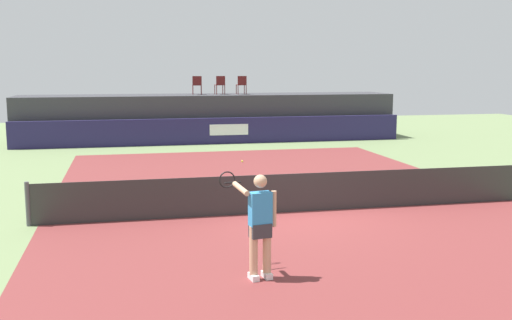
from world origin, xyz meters
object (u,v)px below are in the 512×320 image
Objects in this scene: net_post_near at (28,204)px; tennis_player at (259,223)px; spectator_chair_left at (220,84)px; tennis_ball at (242,161)px; spectator_chair_center at (242,84)px; spectator_chair_far_left at (197,84)px.

tennis_player is (4.28, -4.38, 0.46)m from net_post_near.
tennis_ball is at bearing -92.78° from spectator_chair_left.
tennis_player is (-3.49, -19.46, -1.73)m from spectator_chair_center.
spectator_chair_far_left is at bearing 86.08° from tennis_player.
net_post_near is at bearing 134.32° from tennis_player.
tennis_player is at bearing -93.92° from spectator_chair_far_left.
net_post_near is 0.56× the size of tennis_player.
spectator_chair_far_left and spectator_chair_center have the same top height.
spectator_chair_far_left reaches higher than tennis_player.
net_post_near is 14.71× the size of tennis_ball.
spectator_chair_left is 0.50× the size of tennis_player.
spectator_chair_far_left is 1.00× the size of spectator_chair_center.
spectator_chair_left is 0.89× the size of net_post_near.
spectator_chair_far_left is 2.16m from spectator_chair_center.
tennis_ball is (-1.38, -7.17, -2.66)m from spectator_chair_center.
tennis_ball is at bearing 80.24° from tennis_player.
spectator_chair_far_left is 13.06× the size of tennis_ball.
spectator_chair_far_left reaches higher than tennis_ball.
spectator_chair_center is at bearing 62.71° from net_post_near.
tennis_ball is (0.77, -7.34, -2.66)m from spectator_chair_far_left.
tennis_player reaches higher than tennis_ball.
tennis_player is (-2.47, -19.67, -1.73)m from spectator_chair_left.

